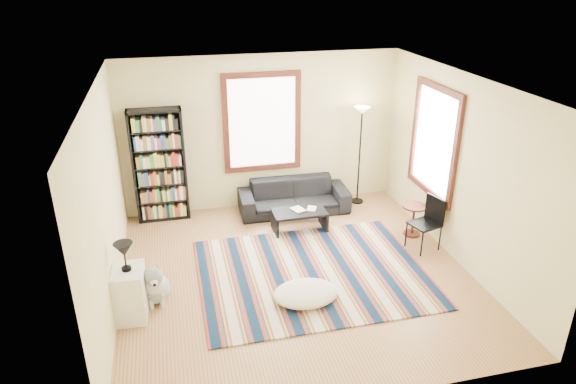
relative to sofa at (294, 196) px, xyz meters
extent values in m
cube|color=#B37B51|center=(-0.48, -2.05, -0.34)|extent=(5.00, 5.00, 0.10)
cube|color=white|center=(-0.48, -2.05, 2.56)|extent=(5.00, 5.00, 0.10)
cube|color=beige|center=(-0.48, 0.50, 1.11)|extent=(5.00, 0.10, 2.80)
cube|color=beige|center=(-0.48, -4.60, 1.11)|extent=(5.00, 0.10, 2.80)
cube|color=beige|center=(-3.03, -2.05, 1.11)|extent=(0.10, 5.00, 2.80)
cube|color=beige|center=(2.07, -2.05, 1.11)|extent=(0.10, 5.00, 2.80)
cube|color=white|center=(-0.48, 0.42, 1.31)|extent=(1.20, 0.06, 1.60)
cube|color=white|center=(1.99, -1.25, 1.31)|extent=(0.06, 1.20, 1.60)
cube|color=#0B203B|center=(-0.25, -2.10, -0.28)|extent=(3.29, 2.63, 0.02)
imported|color=black|center=(0.00, 0.00, 0.00)|extent=(2.01, 0.83, 0.58)
cube|color=black|center=(-2.33, 0.27, 0.71)|extent=(0.90, 0.30, 2.00)
cube|color=black|center=(-0.09, -0.74, -0.11)|extent=(0.96, 0.62, 0.36)
imported|color=beige|center=(-0.19, -0.74, 0.08)|extent=(0.29, 0.25, 0.02)
imported|color=beige|center=(0.06, -0.69, 0.08)|extent=(0.23, 0.25, 0.02)
ellipsoid|color=beige|center=(-0.52, -2.72, -0.18)|extent=(0.94, 0.73, 0.22)
cylinder|color=#491B12|center=(1.72, -1.35, -0.02)|extent=(0.47, 0.47, 0.54)
cube|color=black|center=(1.67, -1.80, 0.14)|extent=(0.51, 0.50, 0.86)
cube|color=white|center=(-2.78, -2.53, 0.06)|extent=(0.41, 0.52, 0.70)
camera|label=1|loc=(-2.10, -8.28, 3.89)|focal=32.00mm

